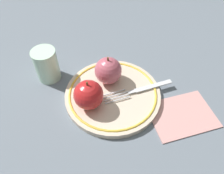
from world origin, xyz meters
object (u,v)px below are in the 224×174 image
at_px(apple_second_whole, 88,95).
at_px(napkin_folded, 182,115).
at_px(drinking_glass, 47,65).
at_px(fork, 140,90).
at_px(apple_red_whole, 108,71).
at_px(plate, 112,94).

height_order(apple_second_whole, napkin_folded, apple_second_whole).
xyz_separation_m(drinking_glass, napkin_folded, (0.16, 0.32, -0.04)).
relative_size(fork, napkin_folded, 1.22).
height_order(apple_red_whole, napkin_folded, apple_red_whole).
bearing_deg(napkin_folded, plate, -114.01).
bearing_deg(drinking_glass, fork, 70.19).
bearing_deg(apple_red_whole, drinking_glass, -105.31).
xyz_separation_m(fork, drinking_glass, (-0.08, -0.24, 0.03)).
height_order(apple_red_whole, drinking_glass, apple_red_whole).
bearing_deg(plate, apple_red_whole, -172.21).
distance_m(plate, drinking_glass, 0.19).
xyz_separation_m(apple_red_whole, napkin_folded, (0.11, 0.17, -0.05)).
relative_size(drinking_glass, napkin_folded, 0.59).
distance_m(drinking_glass, napkin_folded, 0.36).
distance_m(fork, drinking_glass, 0.25).
height_order(apple_second_whole, fork, apple_second_whole).
relative_size(apple_second_whole, fork, 0.42).
height_order(drinking_glass, napkin_folded, drinking_glass).
bearing_deg(plate, napkin_folded, 65.99).
height_order(apple_red_whole, fork, apple_red_whole).
relative_size(apple_red_whole, napkin_folded, 0.51).
bearing_deg(apple_red_whole, fork, 61.77).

